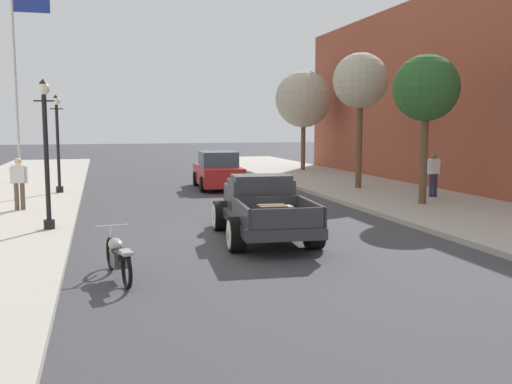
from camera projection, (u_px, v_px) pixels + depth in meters
name	position (u px, v px, depth m)	size (l,w,h in m)	color
ground_plane	(252.00, 234.00, 14.96)	(140.00, 140.00, 0.00)	#3D3D42
sidewalk_right	(490.00, 219.00, 16.85)	(5.50, 64.00, 0.15)	#ADA89E
hotrod_truck_gunmetal	(261.00, 208.00, 14.54)	(2.41, 5.02, 1.58)	#333338
motorcycle_parked	(118.00, 256.00, 10.60)	(0.64, 2.10, 0.93)	black
car_background_red	(218.00, 171.00, 25.39)	(2.03, 4.38, 1.65)	#AD1E1E
pedestrian_sidewalk_left	(19.00, 180.00, 18.10)	(0.53, 0.22, 1.65)	brown
pedestrian_sidewalk_right	(434.00, 172.00, 21.35)	(0.53, 0.22, 1.65)	#232847
street_lamp_near	(46.00, 143.00, 14.65)	(0.50, 0.32, 3.85)	black
street_lamp_far	(58.00, 136.00, 22.53)	(0.50, 0.32, 3.85)	black
flagpole	(20.00, 61.00, 26.78)	(1.74, 0.16, 9.16)	#B2B2B7
street_tree_nearest	(426.00, 89.00, 19.21)	(2.23, 2.23, 5.02)	brown
street_tree_second	(360.00, 82.00, 24.03)	(2.32, 2.32, 5.67)	brown
street_tree_third	(304.00, 99.00, 33.55)	(3.30, 3.30, 5.79)	brown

